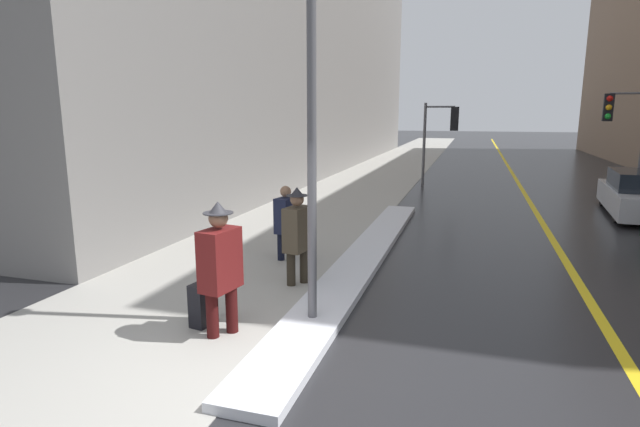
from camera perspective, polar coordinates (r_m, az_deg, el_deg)
The scene contains 11 objects.
ground_plane at distance 5.64m, azimuth -8.54°, elevation -18.69°, with size 160.00×160.00×0.00m, color #232326.
sidewalk_slab at distance 20.02m, azimuth 4.89°, elevation 3.27°, with size 4.00×80.00×0.01m.
road_centre_stripe at distance 19.66m, azimuth 22.25°, elevation 2.30°, with size 0.16×80.00×0.00m.
snow_bank_curb at distance 9.75m, azimuth 4.92°, elevation -5.07°, with size 0.78×10.78×0.12m.
lamp_post at distance 6.35m, azimuth -0.97°, elevation 15.57°, with size 0.28×0.28×5.55m.
traffic_light_near at distance 20.00m, azimuth 13.97°, elevation 9.59°, with size 1.31×0.35×3.21m.
traffic_light_far at distance 19.44m, azimuth 31.18°, elevation 9.14°, with size 1.31×0.33×3.61m.
pedestrian_in_glasses at distance 6.41m, azimuth -11.34°, elevation -5.65°, with size 0.41×0.59×1.76m.
pedestrian_trailing at distance 8.19m, azimuth -2.61°, elevation -2.14°, with size 0.38×0.55×1.65m.
pedestrian_with_shoulder_bag at distance 9.65m, azimuth -3.86°, elevation -0.65°, with size 0.35×0.70×1.46m.
rolling_suitcase at distance 6.96m, azimuth -13.21°, elevation -10.07°, with size 0.28×0.39×0.95m.
Camera 1 is at (2.17, -4.38, 2.81)m, focal length 28.00 mm.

